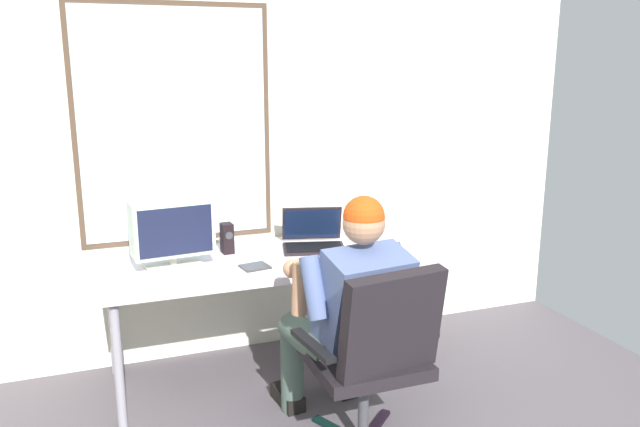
{
  "coord_description": "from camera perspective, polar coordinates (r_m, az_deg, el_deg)",
  "views": [
    {
      "loc": [
        -0.86,
        -1.3,
        1.77
      ],
      "look_at": [
        0.19,
        1.55,
        1.04
      ],
      "focal_mm": 35.61,
      "sensor_mm": 36.0,
      "label": 1
    }
  ],
  "objects": [
    {
      "name": "desk",
      "position": [
        3.58,
        -4.42,
        -4.67
      ],
      "size": [
        1.85,
        0.75,
        0.71
      ],
      "color": "gray",
      "rests_on": "ground"
    },
    {
      "name": "desk_speaker",
      "position": [
        3.63,
        -8.35,
        -2.21
      ],
      "size": [
        0.07,
        0.09,
        0.17
      ],
      "color": "black",
      "rests_on": "desk"
    },
    {
      "name": "office_chair",
      "position": [
        2.87,
        5.07,
        -12.07
      ],
      "size": [
        0.63,
        0.61,
        0.93
      ],
      "color": "black",
      "rests_on": "ground"
    },
    {
      "name": "cd_case",
      "position": [
        3.38,
        -5.87,
        -4.77
      ],
      "size": [
        0.16,
        0.15,
        0.01
      ],
      "color": "#302F30",
      "rests_on": "desk"
    },
    {
      "name": "wall_rear",
      "position": [
        3.82,
        -7.53,
        8.18
      ],
      "size": [
        4.49,
        0.08,
        2.85
      ],
      "color": "silver",
      "rests_on": "ground"
    },
    {
      "name": "person_seated",
      "position": [
        3.03,
        2.55,
        -8.61
      ],
      "size": [
        0.57,
        0.81,
        1.2
      ],
      "color": "#42554D",
      "rests_on": "ground"
    },
    {
      "name": "wine_glass",
      "position": [
        3.6,
        5.3,
        -1.78
      ],
      "size": [
        0.08,
        0.08,
        0.16
      ],
      "color": "silver",
      "rests_on": "desk"
    },
    {
      "name": "laptop",
      "position": [
        3.73,
        -0.63,
        -2.1
      ],
      "size": [
        0.42,
        0.39,
        0.23
      ],
      "color": "black",
      "rests_on": "desk"
    },
    {
      "name": "crt_monitor",
      "position": [
        3.4,
        -13.17,
        -1.41
      ],
      "size": [
        0.43,
        0.26,
        0.36
      ],
      "color": "beige",
      "rests_on": "desk"
    }
  ]
}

